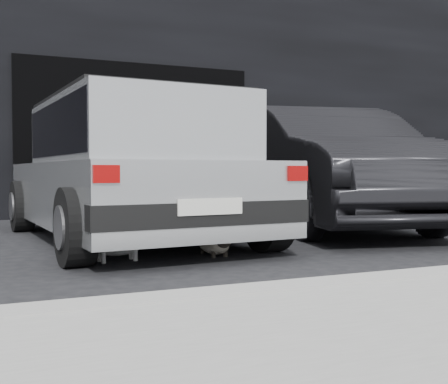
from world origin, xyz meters
name	(u,v)px	position (x,y,z in m)	size (l,w,h in m)	color
ground	(142,249)	(0.00, 0.00, 0.00)	(80.00, 80.00, 0.00)	black
building_facade	(112,86)	(1.00, 6.00, 2.50)	(34.00, 4.00, 5.00)	black
garage_opening	(137,140)	(1.00, 3.99, 1.30)	(4.00, 0.10, 2.60)	black
curb	(401,283)	(1.00, -2.60, 0.06)	(18.00, 0.25, 0.12)	gray
silver_hatchback	(130,164)	(0.05, 0.65, 0.85)	(2.35, 4.36, 1.56)	silver
second_car	(324,167)	(2.89, 1.14, 0.83)	(1.76, 5.05, 1.66)	black
cat_siamese	(215,244)	(0.50, -0.71, 0.11)	(0.24, 0.70, 0.24)	beige
cat_white	(121,242)	(-0.36, -0.67, 0.16)	(0.71, 0.27, 0.33)	silver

